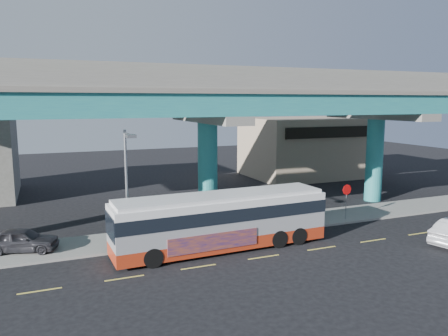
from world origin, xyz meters
name	(u,v)px	position (x,y,z in m)	size (l,w,h in m)	color
ground	(261,255)	(0.00, 0.00, 0.00)	(120.00, 120.00, 0.00)	black
sidewalk	(225,229)	(0.00, 5.50, 0.07)	(70.00, 4.00, 0.15)	gray
lane_markings	(264,257)	(0.00, -0.30, 0.01)	(58.00, 0.12, 0.01)	#D8C64C
viaduct	(207,99)	(0.00, 9.11, 9.14)	(52.00, 12.40, 11.70)	#206C7B
building_beige	(307,147)	(18.00, 22.98, 3.51)	(14.00, 10.23, 7.00)	tan
transit_bus	(222,219)	(-1.71, 1.99, 1.88)	(13.42, 3.34, 3.42)	#A22B13
parked_car	(22,240)	(-12.95, 5.66, 0.85)	(4.43, 2.81, 1.40)	#313035
street_lamp	(128,173)	(-7.01, 3.46, 4.84)	(0.50, 2.36, 7.16)	gray
stop_sign	(347,194)	(9.27, 4.18, 2.09)	(0.81, 0.09, 2.68)	gray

